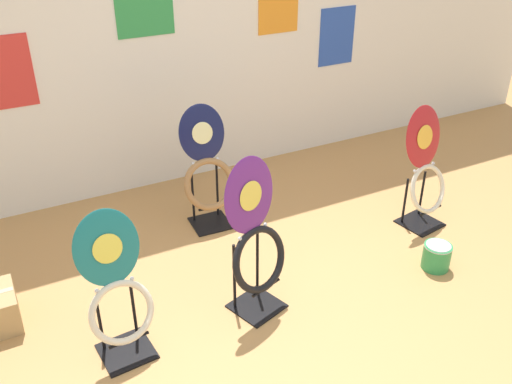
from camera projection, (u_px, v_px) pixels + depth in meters
ground_plane at (323, 349)px, 3.21m from camera, size 14.00×14.00×0.00m
wall_back at (166, 27)px, 4.37m from camera, size 8.00×0.07×2.60m
toilet_seat_display_crimson_swirl at (425, 171)px, 4.15m from camera, size 0.41×0.34×0.92m
toilet_seat_display_navy_moon at (207, 173)px, 4.14m from camera, size 0.40×0.32×0.92m
toilet_seat_display_purple_note at (256, 245)px, 3.30m from camera, size 0.43×0.35×1.00m
toilet_seat_display_teal_sax at (117, 293)px, 3.00m from camera, size 0.37×0.30×0.87m
paint_can at (437, 256)px, 3.82m from camera, size 0.19×0.19×0.18m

